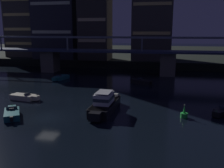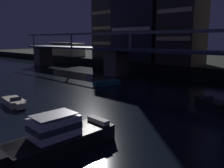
% 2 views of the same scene
% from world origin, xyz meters
% --- Properties ---
extents(ground_plane, '(400.00, 400.00, 0.00)m').
position_xyz_m(ground_plane, '(0.00, 0.00, 0.00)').
color(ground_plane, black).
extents(far_riverbank, '(240.00, 80.00, 2.20)m').
position_xyz_m(far_riverbank, '(0.00, 82.29, 1.10)').
color(far_riverbank, black).
rests_on(far_riverbank, ground).
extents(river_bridge, '(98.82, 6.40, 9.38)m').
position_xyz_m(river_bridge, '(0.00, 34.28, 4.32)').
color(river_bridge, '#605B51').
rests_on(river_bridge, ground).
extents(tower_west_low, '(11.62, 8.96, 23.49)m').
position_xyz_m(tower_west_low, '(-31.77, 51.26, 13.79)').
color(tower_west_low, '#423D38').
rests_on(tower_west_low, far_riverbank).
extents(tower_central, '(8.84, 8.31, 29.88)m').
position_xyz_m(tower_central, '(-5.96, 45.99, 16.99)').
color(tower_central, '#38332D').
rests_on(tower_central, far_riverbank).
extents(cabin_cruiser_near_left, '(3.02, 9.22, 2.79)m').
position_xyz_m(cabin_cruiser_near_left, '(6.60, 3.98, 1.05)').
color(cabin_cruiser_near_left, black).
rests_on(cabin_cruiser_near_left, ground).
extents(speedboat_near_center, '(2.65, 5.21, 1.16)m').
position_xyz_m(speedboat_near_center, '(-8.25, 24.03, 0.41)').
color(speedboat_near_center, '#196066').
rests_on(speedboat_near_center, ground).
extents(speedboat_mid_left, '(3.75, 4.81, 1.16)m').
position_xyz_m(speedboat_mid_left, '(-4.50, -0.56, 0.41)').
color(speedboat_mid_left, '#196066').
rests_on(speedboat_mid_left, ground).
extents(speedboat_mid_center, '(5.23, 2.29, 1.16)m').
position_xyz_m(speedboat_mid_center, '(-7.32, 7.13, 0.41)').
color(speedboat_mid_center, beige).
rests_on(speedboat_mid_center, ground).
extents(speedboat_far_left, '(4.86, 3.61, 1.16)m').
position_xyz_m(speedboat_far_left, '(10.17, 22.95, 0.41)').
color(speedboat_far_left, black).
rests_on(speedboat_far_left, ground).
extents(channel_buoy, '(0.90, 0.90, 1.76)m').
position_xyz_m(channel_buoy, '(17.05, 3.43, 0.48)').
color(channel_buoy, green).
rests_on(channel_buoy, ground).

